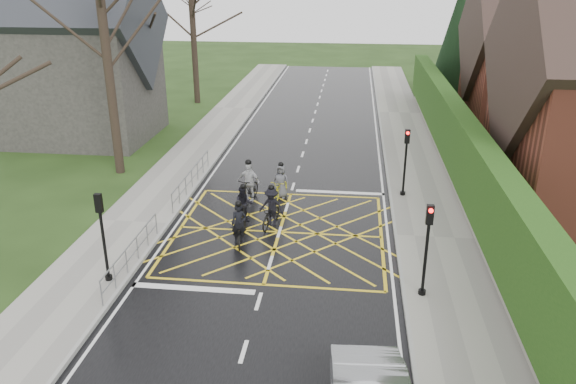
% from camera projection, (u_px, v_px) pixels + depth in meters
% --- Properties ---
extents(ground, '(120.00, 120.00, 0.00)m').
position_uv_depth(ground, '(279.00, 232.00, 22.21)').
color(ground, black).
rests_on(ground, ground).
extents(road, '(9.00, 80.00, 0.01)m').
position_uv_depth(road, '(279.00, 232.00, 22.21)').
color(road, black).
rests_on(road, ground).
extents(sidewalk_right, '(3.00, 80.00, 0.15)m').
position_uv_depth(sidewalk_right, '(434.00, 238.00, 21.54)').
color(sidewalk_right, gray).
rests_on(sidewalk_right, ground).
extents(sidewalk_left, '(3.00, 80.00, 0.15)m').
position_uv_depth(sidewalk_left, '(133.00, 223.00, 22.83)').
color(sidewalk_left, gray).
rests_on(sidewalk_left, ground).
extents(stone_wall, '(0.50, 38.00, 0.70)m').
position_uv_depth(stone_wall, '(456.00, 179.00, 26.78)').
color(stone_wall, slate).
rests_on(stone_wall, ground).
extents(hedge, '(0.90, 38.00, 2.80)m').
position_uv_depth(hedge, '(461.00, 144.00, 26.13)').
color(hedge, '#173E11').
rests_on(hedge, stone_wall).
extents(house_far, '(9.80, 8.80, 10.30)m').
position_uv_depth(house_far, '(546.00, 59.00, 35.59)').
color(house_far, brown).
rests_on(house_far, ground).
extents(conifer, '(4.60, 4.60, 10.00)m').
position_uv_depth(conifer, '(461.00, 34.00, 43.16)').
color(conifer, black).
rests_on(conifer, ground).
extents(church, '(8.80, 7.80, 11.00)m').
position_uv_depth(church, '(77.00, 56.00, 32.90)').
color(church, '#2D2B28').
rests_on(church, ground).
extents(tree_near, '(9.24, 9.24, 11.44)m').
position_uv_depth(tree_near, '(101.00, 10.00, 25.77)').
color(tree_near, black).
rests_on(tree_near, ground).
extents(tree_far, '(8.40, 8.40, 10.40)m').
position_uv_depth(tree_far, '(192.00, 5.00, 40.82)').
color(tree_far, black).
rests_on(tree_far, ground).
extents(railing_south, '(0.05, 5.04, 1.03)m').
position_uv_depth(railing_south, '(131.00, 249.00, 19.20)').
color(railing_south, slate).
rests_on(railing_south, ground).
extents(railing_north, '(0.05, 6.04, 1.03)m').
position_uv_depth(railing_north, '(192.00, 174.00, 26.11)').
color(railing_north, slate).
rests_on(railing_north, ground).
extents(traffic_light_ne, '(0.24, 0.31, 3.21)m').
position_uv_depth(traffic_light_ne, '(405.00, 163.00, 24.91)').
color(traffic_light_ne, black).
rests_on(traffic_light_ne, ground).
extents(traffic_light_se, '(0.24, 0.31, 3.21)m').
position_uv_depth(traffic_light_se, '(426.00, 252.00, 17.17)').
color(traffic_light_se, black).
rests_on(traffic_light_se, ground).
extents(traffic_light_sw, '(0.24, 0.31, 3.21)m').
position_uv_depth(traffic_light_sw, '(104.00, 238.00, 18.00)').
color(traffic_light_sw, black).
rests_on(traffic_light_sw, ground).
extents(cyclist_rear, '(1.02, 1.87, 1.72)m').
position_uv_depth(cyclist_rear, '(239.00, 230.00, 21.12)').
color(cyclist_rear, black).
rests_on(cyclist_rear, ground).
extents(cyclist_back, '(0.90, 1.75, 1.69)m').
position_uv_depth(cyclist_back, '(244.00, 208.00, 22.83)').
color(cyclist_back, black).
rests_on(cyclist_back, ground).
extents(cyclist_mid, '(1.14, 1.89, 1.75)m').
position_uv_depth(cyclist_mid, '(271.00, 211.00, 22.59)').
color(cyclist_mid, black).
rests_on(cyclist_mid, ground).
extents(cyclist_front, '(1.14, 2.05, 1.97)m').
position_uv_depth(cyclist_front, '(249.00, 186.00, 24.85)').
color(cyclist_front, black).
rests_on(cyclist_front, ground).
extents(cyclist_lead, '(0.93, 1.83, 1.70)m').
position_uv_depth(cyclist_lead, '(281.00, 186.00, 25.31)').
color(cyclist_lead, gold).
rests_on(cyclist_lead, ground).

